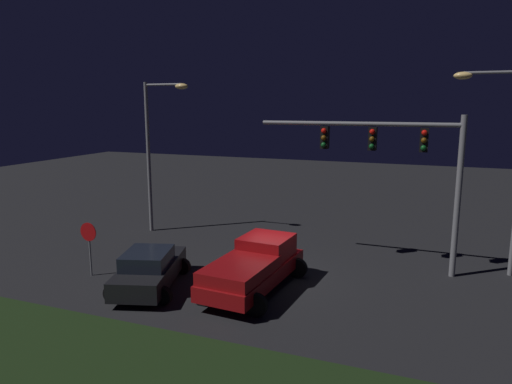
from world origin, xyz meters
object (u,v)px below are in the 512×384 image
object	(u,v)px
traffic_signal_gantry	(396,154)
street_lamp_left	(156,139)
pickup_truck	(255,264)
stop_sign	(89,239)
street_lamp_right	(507,148)
car_sedan	(149,269)

from	to	relation	value
traffic_signal_gantry	street_lamp_left	world-z (taller)	street_lamp_left
street_lamp_left	pickup_truck	bearing A→B (deg)	-35.83
street_lamp_left	stop_sign	xyz separation A→B (m)	(1.12, -6.83, -3.52)
street_lamp_right	car_sedan	bearing A→B (deg)	-152.50
traffic_signal_gantry	stop_sign	size ratio (longest dim) A/B	3.73
pickup_truck	stop_sign	distance (m)	6.88
pickup_truck	street_lamp_right	distance (m)	10.90
car_sedan	stop_sign	distance (m)	3.10
street_lamp_right	stop_sign	xyz separation A→B (m)	(-15.42, -6.25, -3.65)
pickup_truck	street_lamp_right	bearing A→B (deg)	-55.08
street_lamp_right	stop_sign	size ratio (longest dim) A/B	3.71
street_lamp_left	stop_sign	world-z (taller)	street_lamp_left
stop_sign	car_sedan	bearing A→B (deg)	-4.33
stop_sign	pickup_truck	bearing A→B (deg)	9.53
pickup_truck	car_sedan	world-z (taller)	pickup_truck
street_lamp_left	stop_sign	distance (m)	7.76
car_sedan	street_lamp_right	size ratio (longest dim) A/B	0.57
traffic_signal_gantry	street_lamp_right	xyz separation A→B (m)	(4.11, 1.02, 0.31)
car_sedan	pickup_truck	bearing A→B (deg)	-87.12
traffic_signal_gantry	street_lamp_right	world-z (taller)	street_lamp_right
pickup_truck	car_sedan	size ratio (longest dim) A/B	1.17
car_sedan	stop_sign	xyz separation A→B (m)	(-2.98, 0.23, 0.82)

